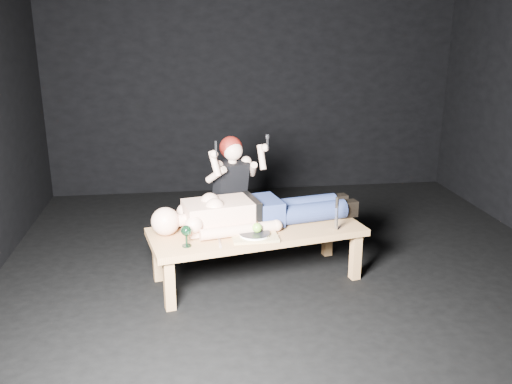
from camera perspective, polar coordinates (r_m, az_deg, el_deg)
The scene contains 13 objects.
ground at distance 4.76m, azimuth 3.58°, elevation -8.36°, with size 5.00×5.00×0.00m, color black.
back_wall at distance 6.78m, azimuth -0.32°, elevation 12.57°, with size 5.00×5.00×0.00m, color black.
table at distance 4.54m, azimuth 0.08°, elevation -6.52°, with size 1.73×0.65×0.45m, color #A27E4A.
lying_man at distance 4.52m, azimuth 0.33°, elevation -1.63°, with size 1.89×0.58×0.29m, color beige, non-canonical shape.
kneeling_woman at distance 5.01m, azimuth -3.00°, elevation -0.02°, with size 0.61×0.68×1.14m, color black, non-canonical shape.
serving_tray at distance 4.27m, azimuth -0.15°, elevation -4.67°, with size 0.36×0.26×0.02m, color tan.
plate at distance 4.27m, azimuth -0.15°, elevation -4.42°, with size 0.24×0.24×0.02m, color white.
apple at distance 4.26m, azimuth 0.12°, elevation -3.76°, with size 0.08×0.08×0.08m, color #5CAE28.
goblet at distance 4.12m, azimuth -7.29°, elevation -4.59°, with size 0.08×0.08×0.17m, color black, non-canonical shape.
fork_flat at distance 4.17m, azimuth -3.78°, elevation -5.42°, with size 0.02×0.18×0.01m, color #B2B2B7.
knife_flat at distance 4.28m, azimuth 1.70°, elevation -4.78°, with size 0.02×0.18×0.01m, color #B2B2B7.
spoon_flat at distance 4.36m, azimuth 1.42°, elevation -4.32°, with size 0.02×0.18×0.01m, color #B2B2B7.
carving_knife at distance 4.43m, azimuth 8.43°, elevation -2.25°, with size 0.04×0.04×0.28m, color #B2B2B7, non-canonical shape.
Camera 1 is at (-0.86, -4.21, 2.06)m, focal length 38.26 mm.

